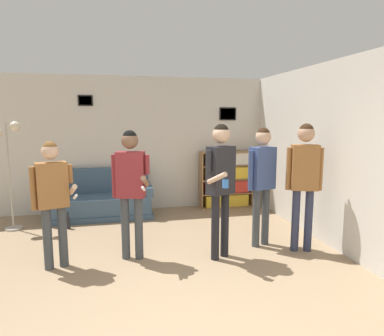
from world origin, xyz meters
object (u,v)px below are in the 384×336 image
object	(u,v)px
couch	(101,201)
person_spectator_near_bookshelf	(262,174)
bookshelf	(226,179)
floor_lamp	(8,152)
person_player_foreground_left	(52,192)
bottle_on_floor	(68,222)
person_player_foreground_center	(131,181)
person_watcher_holding_cup	(221,176)
person_spectator_far_right	(304,173)

from	to	relation	value
couch	person_spectator_near_bookshelf	bearing A→B (deg)	-40.75
bookshelf	floor_lamp	size ratio (longest dim) A/B	0.65
person_spectator_near_bookshelf	bookshelf	bearing A→B (deg)	85.22
couch	person_player_foreground_left	size ratio (longest dim) A/B	1.18
bookshelf	floor_lamp	distance (m)	4.12
person_spectator_near_bookshelf	floor_lamp	bearing A→B (deg)	157.47
bottle_on_floor	bookshelf	bearing A→B (deg)	14.91
floor_lamp	bottle_on_floor	world-z (taller)	floor_lamp
bookshelf	person_player_foreground_center	xyz separation A→B (m)	(-2.07, -2.33, 0.48)
floor_lamp	person_watcher_holding_cup	distance (m)	3.63
person_watcher_holding_cup	bottle_on_floor	size ratio (longest dim) A/B	6.13
floor_lamp	person_player_foreground_center	xyz separation A→B (m)	(1.93, -1.67, -0.26)
couch	person_spectator_far_right	bearing A→B (deg)	-39.66
bottle_on_floor	person_spectator_far_right	bearing A→B (deg)	-27.13
floor_lamp	person_spectator_near_bookshelf	world-z (taller)	floor_lamp
person_player_foreground_center	floor_lamp	bearing A→B (deg)	139.12
person_watcher_holding_cup	bottle_on_floor	bearing A→B (deg)	141.65
person_player_foreground_left	person_spectator_far_right	size ratio (longest dim) A/B	0.89
person_spectator_near_bookshelf	person_spectator_far_right	xyz separation A→B (m)	(0.48, -0.32, 0.05)
bookshelf	person_player_foreground_left	bearing A→B (deg)	-141.48
person_player_foreground_left	person_spectator_near_bookshelf	bearing A→B (deg)	3.44
bottle_on_floor	person_watcher_holding_cup	bearing A→B (deg)	-38.35
bottle_on_floor	couch	bearing A→B (deg)	49.61
couch	person_player_foreground_center	world-z (taller)	person_player_foreground_center
person_watcher_holding_cup	person_player_foreground_left	bearing A→B (deg)	176.13
couch	person_player_foreground_left	bearing A→B (deg)	-101.93
person_watcher_holding_cup	person_spectator_near_bookshelf	world-z (taller)	person_watcher_holding_cup
person_player_foreground_left	person_spectator_far_right	distance (m)	3.33
floor_lamp	person_player_foreground_left	bearing A→B (deg)	-60.93
floor_lamp	person_spectator_near_bookshelf	bearing A→B (deg)	-22.53
person_player_foreground_center	person_watcher_holding_cup	world-z (taller)	person_watcher_holding_cup
couch	person_spectator_far_right	xyz separation A→B (m)	(2.85, -2.37, 0.83)
person_watcher_holding_cup	bottle_on_floor	world-z (taller)	person_watcher_holding_cup
person_spectator_far_right	bookshelf	bearing A→B (deg)	96.58
floor_lamp	person_spectator_far_right	distance (m)	4.70
bookshelf	bottle_on_floor	distance (m)	3.24
floor_lamp	bottle_on_floor	bearing A→B (deg)	-10.44
person_player_foreground_left	person_spectator_far_right	world-z (taller)	person_spectator_far_right
person_spectator_near_bookshelf	person_spectator_far_right	bearing A→B (deg)	-33.73
floor_lamp	bottle_on_floor	size ratio (longest dim) A/B	6.19
couch	person_player_foreground_left	distance (m)	2.37
couch	person_player_foreground_center	xyz separation A→B (m)	(0.49, -2.13, 0.78)
person_player_foreground_left	person_player_foreground_center	distance (m)	0.96
bookshelf	person_player_foreground_center	world-z (taller)	person_player_foreground_center
person_player_foreground_center	person_spectator_far_right	distance (m)	2.38
person_player_foreground_left	bottle_on_floor	xyz separation A→B (m)	(-0.07, 1.59, -0.87)
person_player_foreground_left	person_player_foreground_center	world-z (taller)	person_player_foreground_center
couch	person_player_foreground_left	xyz separation A→B (m)	(-0.47, -2.22, 0.69)
floor_lamp	person_player_foreground_center	size ratio (longest dim) A/B	1.06
bookshelf	person_player_foreground_center	size ratio (longest dim) A/B	0.69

